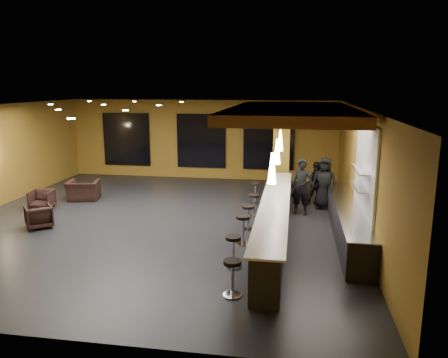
% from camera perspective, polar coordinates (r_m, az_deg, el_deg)
% --- Properties ---
extents(floor, '(12.00, 13.00, 0.10)m').
position_cam_1_polar(floor, '(13.84, -8.58, -5.62)').
color(floor, black).
rests_on(floor, ground).
extents(ceiling, '(12.00, 13.00, 0.10)m').
position_cam_1_polar(ceiling, '(13.20, -9.08, 9.43)').
color(ceiling, black).
extents(wall_back, '(12.00, 0.10, 3.50)m').
position_cam_1_polar(wall_back, '(19.66, -2.93, 5.18)').
color(wall_back, olive).
rests_on(wall_back, floor).
extents(wall_front, '(12.00, 0.10, 3.50)m').
position_cam_1_polar(wall_front, '(7.65, -24.19, -7.28)').
color(wall_front, olive).
rests_on(wall_front, floor).
extents(wall_right, '(0.10, 13.00, 3.50)m').
position_cam_1_polar(wall_right, '(12.90, 17.68, 0.87)').
color(wall_right, olive).
rests_on(wall_right, floor).
extents(wood_soffit, '(3.60, 8.00, 0.28)m').
position_cam_1_polar(wood_soffit, '(13.55, 8.83, 8.70)').
color(wood_soffit, '#9A5D2D').
rests_on(wood_soffit, ceiling).
extents(window_left, '(2.20, 0.06, 2.40)m').
position_cam_1_polar(window_left, '(20.58, -12.60, 5.08)').
color(window_left, black).
rests_on(window_left, wall_back).
extents(window_center, '(2.20, 0.06, 2.40)m').
position_cam_1_polar(window_center, '(19.56, -3.00, 5.00)').
color(window_center, black).
rests_on(window_center, wall_back).
extents(window_right, '(2.20, 0.06, 2.40)m').
position_cam_1_polar(window_right, '(19.15, 5.84, 4.80)').
color(window_right, black).
rests_on(window_right, wall_back).
extents(tile_backsplash, '(0.06, 3.20, 2.40)m').
position_cam_1_polar(tile_backsplash, '(11.87, 18.01, 1.13)').
color(tile_backsplash, white).
rests_on(tile_backsplash, wall_right).
extents(bar_counter, '(0.60, 8.00, 1.00)m').
position_cam_1_polar(bar_counter, '(12.10, 6.61, -5.47)').
color(bar_counter, black).
rests_on(bar_counter, floor).
extents(bar_top, '(0.78, 8.10, 0.05)m').
position_cam_1_polar(bar_top, '(11.95, 6.68, -3.07)').
color(bar_top, silver).
rests_on(bar_top, bar_counter).
extents(prep_counter, '(0.70, 6.00, 0.86)m').
position_cam_1_polar(prep_counter, '(12.68, 15.82, -5.36)').
color(prep_counter, black).
rests_on(prep_counter, floor).
extents(prep_top, '(0.72, 6.00, 0.03)m').
position_cam_1_polar(prep_top, '(12.55, 15.94, -3.38)').
color(prep_top, silver).
rests_on(prep_top, prep_counter).
extents(wall_shelf_lower, '(0.30, 1.50, 0.03)m').
position_cam_1_polar(wall_shelf_lower, '(11.73, 17.34, -0.94)').
color(wall_shelf_lower, silver).
rests_on(wall_shelf_lower, wall_right).
extents(wall_shelf_upper, '(0.30, 1.50, 0.03)m').
position_cam_1_polar(wall_shelf_upper, '(11.64, 17.48, 1.21)').
color(wall_shelf_upper, silver).
rests_on(wall_shelf_upper, wall_right).
extents(column, '(0.60, 0.60, 3.50)m').
position_cam_1_polar(column, '(16.31, 7.51, 3.63)').
color(column, olive).
rests_on(column, floor).
extents(pendant_0, '(0.20, 0.20, 0.70)m').
position_cam_1_polar(pendant_0, '(9.70, 6.31, 1.40)').
color(pendant_0, white).
rests_on(pendant_0, wood_soffit).
extents(pendant_1, '(0.20, 0.20, 0.70)m').
position_cam_1_polar(pendant_1, '(12.17, 6.94, 3.58)').
color(pendant_1, white).
rests_on(pendant_1, wood_soffit).
extents(pendant_2, '(0.20, 0.20, 0.70)m').
position_cam_1_polar(pendant_2, '(14.64, 7.37, 5.03)').
color(pendant_2, white).
rests_on(pendant_2, wood_soffit).
extents(staff_a, '(0.76, 0.60, 1.85)m').
position_cam_1_polar(staff_a, '(14.31, 10.09, -1.04)').
color(staff_a, black).
rests_on(staff_a, floor).
extents(staff_b, '(0.81, 0.66, 1.54)m').
position_cam_1_polar(staff_b, '(15.56, 12.11, -0.62)').
color(staff_b, black).
rests_on(staff_b, floor).
extents(staff_c, '(0.98, 0.76, 1.78)m').
position_cam_1_polar(staff_c, '(15.18, 12.99, -0.53)').
color(staff_c, black).
rests_on(staff_c, floor).
extents(armchair_b, '(1.02, 1.02, 0.67)m').
position_cam_1_polar(armchair_b, '(14.08, -23.03, -4.55)').
color(armchair_b, black).
rests_on(armchair_b, floor).
extents(armchair_c, '(0.80, 0.82, 0.66)m').
position_cam_1_polar(armchair_c, '(16.10, -22.68, -2.50)').
color(armchair_c, black).
rests_on(armchair_c, floor).
extents(armchair_d, '(1.29, 1.18, 0.72)m').
position_cam_1_polar(armchair_d, '(16.84, -17.87, -1.40)').
color(armchair_d, black).
rests_on(armchair_d, floor).
extents(bar_stool_0, '(0.38, 0.38, 0.76)m').
position_cam_1_polar(bar_stool_0, '(8.89, 1.11, -12.20)').
color(bar_stool_0, silver).
rests_on(bar_stool_0, floor).
extents(bar_stool_1, '(0.38, 0.38, 0.76)m').
position_cam_1_polar(bar_stool_1, '(10.18, 1.21, -8.94)').
color(bar_stool_1, silver).
rests_on(bar_stool_1, floor).
extents(bar_stool_2, '(0.40, 0.40, 0.79)m').
position_cam_1_polar(bar_stool_2, '(11.59, 2.51, -6.16)').
color(bar_stool_2, silver).
rests_on(bar_stool_2, floor).
extents(bar_stool_3, '(0.37, 0.37, 0.73)m').
position_cam_1_polar(bar_stool_3, '(12.73, 3.12, -4.65)').
color(bar_stool_3, silver).
rests_on(bar_stool_3, floor).
extents(bar_stool_4, '(0.37, 0.37, 0.73)m').
position_cam_1_polar(bar_stool_4, '(14.01, 3.90, -3.08)').
color(bar_stool_4, silver).
rests_on(bar_stool_4, floor).
extents(bar_stool_5, '(0.40, 0.40, 0.80)m').
position_cam_1_polar(bar_stool_5, '(15.41, 4.16, -1.50)').
color(bar_stool_5, silver).
rests_on(bar_stool_5, floor).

